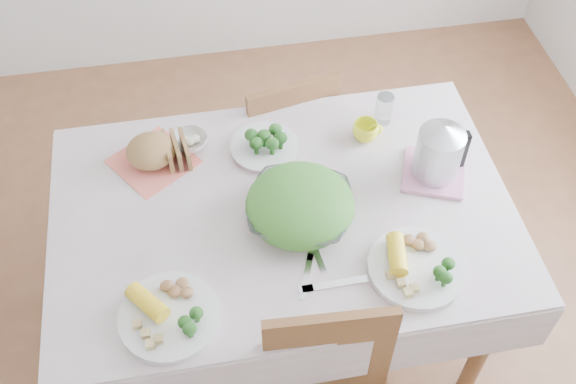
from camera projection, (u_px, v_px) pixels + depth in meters
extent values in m
plane|color=brown|center=(284.00, 323.00, 2.78)|extent=(3.60, 3.60, 0.00)
cube|color=brown|center=(284.00, 274.00, 2.49)|extent=(1.40, 0.90, 0.75)
cube|color=beige|center=(283.00, 210.00, 2.20)|extent=(1.50, 1.00, 0.01)
cube|color=brown|center=(278.00, 129.00, 2.85)|extent=(0.45, 0.45, 0.85)
imported|color=white|center=(300.00, 210.00, 2.14)|extent=(0.41, 0.41, 0.08)
cylinder|color=white|center=(170.00, 317.00, 1.93)|extent=(0.38, 0.38, 0.02)
cylinder|color=white|center=(416.00, 268.00, 2.03)|extent=(0.41, 0.41, 0.02)
cylinder|color=beige|center=(265.00, 147.00, 2.35)|extent=(0.31, 0.31, 0.02)
cube|color=#E66B58|center=(153.00, 161.00, 2.32)|extent=(0.34, 0.34, 0.00)
ellipsoid|color=brown|center=(151.00, 150.00, 2.28)|extent=(0.20, 0.19, 0.10)
imported|color=white|center=(190.00, 141.00, 2.36)|extent=(0.14, 0.14, 0.04)
imported|color=yellow|center=(365.00, 131.00, 2.37)|extent=(0.10, 0.10, 0.07)
cylinder|color=white|center=(384.00, 108.00, 2.40)|extent=(0.07, 0.07, 0.12)
cube|color=pink|center=(433.00, 173.00, 2.28)|extent=(0.26, 0.26, 0.02)
cylinder|color=#B2B5BA|center=(439.00, 150.00, 2.19)|extent=(0.17, 0.17, 0.22)
cube|color=silver|center=(316.00, 252.00, 2.08)|extent=(0.04, 0.17, 0.00)
cube|color=silver|center=(306.00, 276.00, 2.02)|extent=(0.08, 0.16, 0.00)
cube|color=silver|center=(337.00, 284.00, 2.01)|extent=(0.21, 0.03, 0.00)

